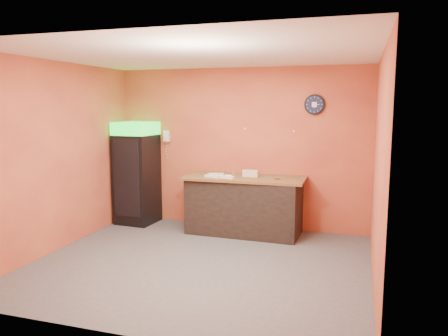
% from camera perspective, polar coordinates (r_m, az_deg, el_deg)
% --- Properties ---
extents(floor, '(4.50, 4.50, 0.00)m').
position_cam_1_polar(floor, '(6.16, -3.10, -12.31)').
color(floor, '#47474C').
rests_on(floor, ground).
extents(back_wall, '(4.50, 0.02, 2.80)m').
position_cam_1_polar(back_wall, '(7.71, 2.05, 2.58)').
color(back_wall, '#CE663A').
rests_on(back_wall, floor).
extents(left_wall, '(0.02, 4.00, 2.80)m').
position_cam_1_polar(left_wall, '(6.93, -20.90, 1.40)').
color(left_wall, '#CE663A').
rests_on(left_wall, floor).
extents(right_wall, '(0.02, 4.00, 2.80)m').
position_cam_1_polar(right_wall, '(5.45, 19.52, -0.25)').
color(right_wall, '#CE663A').
rests_on(right_wall, floor).
extents(ceiling, '(4.50, 4.00, 0.02)m').
position_cam_1_polar(ceiling, '(5.80, -3.32, 14.56)').
color(ceiling, white).
rests_on(ceiling, back_wall).
extents(beverage_cooler, '(0.69, 0.70, 1.86)m').
position_cam_1_polar(beverage_cooler, '(8.10, -11.42, -0.82)').
color(beverage_cooler, black).
rests_on(beverage_cooler, floor).
extents(prep_counter, '(1.88, 0.87, 0.93)m').
position_cam_1_polar(prep_counter, '(7.41, 2.66, -4.99)').
color(prep_counter, black).
rests_on(prep_counter, floor).
extents(wall_clock, '(0.34, 0.06, 0.34)m').
position_cam_1_polar(wall_clock, '(7.40, 11.74, 8.12)').
color(wall_clock, black).
rests_on(wall_clock, back_wall).
extents(wall_phone, '(0.11, 0.10, 0.20)m').
position_cam_1_polar(wall_phone, '(8.12, -7.53, 4.14)').
color(wall_phone, white).
rests_on(wall_phone, back_wall).
extents(butcher_paper, '(2.03, 0.92, 0.04)m').
position_cam_1_polar(butcher_paper, '(7.32, 2.68, -1.29)').
color(butcher_paper, olive).
rests_on(butcher_paper, prep_counter).
extents(sub_roll_stack, '(0.27, 0.10, 0.11)m').
position_cam_1_polar(sub_roll_stack, '(7.30, 3.49, -0.72)').
color(sub_roll_stack, beige).
rests_on(sub_roll_stack, butcher_paper).
extents(wrapped_sandwich_left, '(0.30, 0.18, 0.04)m').
position_cam_1_polar(wrapped_sandwich_left, '(7.23, -1.44, -1.08)').
color(wrapped_sandwich_left, silver).
rests_on(wrapped_sandwich_left, butcher_paper).
extents(wrapped_sandwich_mid, '(0.28, 0.15, 0.04)m').
position_cam_1_polar(wrapped_sandwich_mid, '(7.14, 0.32, -1.20)').
color(wrapped_sandwich_mid, silver).
rests_on(wrapped_sandwich_mid, butcher_paper).
extents(wrapped_sandwich_right, '(0.28, 0.18, 0.04)m').
position_cam_1_polar(wrapped_sandwich_right, '(7.44, -1.02, -0.83)').
color(wrapped_sandwich_right, silver).
rests_on(wrapped_sandwich_right, butcher_paper).
extents(kitchen_tool, '(0.07, 0.07, 0.07)m').
position_cam_1_polar(kitchen_tool, '(7.33, 1.33, -0.85)').
color(kitchen_tool, silver).
rests_on(kitchen_tool, butcher_paper).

